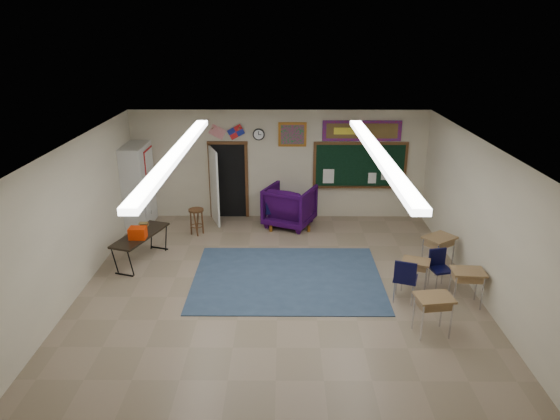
{
  "coord_description": "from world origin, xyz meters",
  "views": [
    {
      "loc": [
        0.1,
        -8.69,
        5.09
      ],
      "look_at": [
        0.04,
        1.5,
        1.3
      ],
      "focal_mm": 32.0,
      "sensor_mm": 36.0,
      "label": 1
    }
  ],
  "objects_px": {
    "student_desk_front_left": "(415,273)",
    "wooden_stool": "(197,221)",
    "folding_table": "(141,247)",
    "wingback_armchair": "(290,206)",
    "student_desk_front_right": "(438,251)"
  },
  "relations": [
    {
      "from": "wooden_stool",
      "to": "folding_table",
      "type": "bearing_deg",
      "value": -121.59
    },
    {
      "from": "student_desk_front_left",
      "to": "folding_table",
      "type": "xyz_separation_m",
      "value": [
        -5.9,
        1.23,
        0.01
      ]
    },
    {
      "from": "wingback_armchair",
      "to": "folding_table",
      "type": "relative_size",
      "value": 0.7
    },
    {
      "from": "student_desk_front_left",
      "to": "wooden_stool",
      "type": "relative_size",
      "value": 0.95
    },
    {
      "from": "wooden_stool",
      "to": "wingback_armchair",
      "type": "bearing_deg",
      "value": 15.24
    },
    {
      "from": "student_desk_front_left",
      "to": "folding_table",
      "type": "height_order",
      "value": "folding_table"
    },
    {
      "from": "student_desk_front_left",
      "to": "folding_table",
      "type": "relative_size",
      "value": 0.38
    },
    {
      "from": "wingback_armchair",
      "to": "wooden_stool",
      "type": "bearing_deg",
      "value": 38.97
    },
    {
      "from": "wingback_armchair",
      "to": "folding_table",
      "type": "bearing_deg",
      "value": 57.47
    },
    {
      "from": "wooden_stool",
      "to": "student_desk_front_left",
      "type": "bearing_deg",
      "value": -30.06
    },
    {
      "from": "student_desk_front_left",
      "to": "wooden_stool",
      "type": "xyz_separation_m",
      "value": [
        -4.91,
        2.84,
        -0.01
      ]
    },
    {
      "from": "wingback_armchair",
      "to": "student_desk_front_left",
      "type": "relative_size",
      "value": 1.86
    },
    {
      "from": "student_desk_front_left",
      "to": "wooden_stool",
      "type": "distance_m",
      "value": 5.67
    },
    {
      "from": "student_desk_front_right",
      "to": "folding_table",
      "type": "xyz_separation_m",
      "value": [
        -6.62,
        0.34,
        -0.07
      ]
    },
    {
      "from": "student_desk_front_right",
      "to": "wooden_stool",
      "type": "xyz_separation_m",
      "value": [
        -5.63,
        1.95,
        -0.08
      ]
    }
  ]
}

